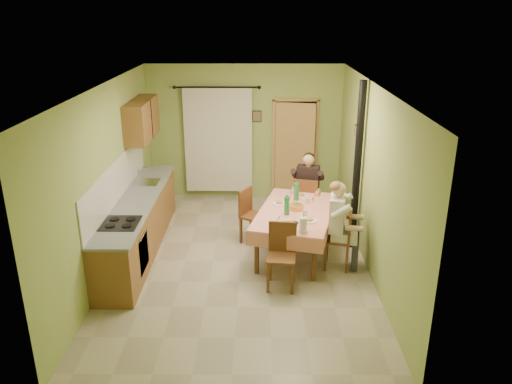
{
  "coord_description": "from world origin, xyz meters",
  "views": [
    {
      "loc": [
        0.29,
        -7.17,
        3.84
      ],
      "look_at": [
        0.25,
        0.1,
        1.15
      ],
      "focal_mm": 35.0,
      "sensor_mm": 36.0,
      "label": 1
    }
  ],
  "objects_px": {
    "chair_right": "(338,250)",
    "stove_flue": "(356,189)",
    "chair_left": "(253,226)",
    "chair_near": "(281,269)",
    "man_far": "(308,182)",
    "man_right": "(339,215)",
    "dining_table": "(295,232)",
    "chair_far": "(306,213)"
  },
  "relations": [
    {
      "from": "man_right",
      "to": "stove_flue",
      "type": "relative_size",
      "value": 0.5
    },
    {
      "from": "chair_left",
      "to": "man_right",
      "type": "xyz_separation_m",
      "value": [
        1.31,
        -0.92,
        0.59
      ]
    },
    {
      "from": "dining_table",
      "to": "man_right",
      "type": "height_order",
      "value": "man_right"
    },
    {
      "from": "man_right",
      "to": "stove_flue",
      "type": "height_order",
      "value": "stove_flue"
    },
    {
      "from": "man_right",
      "to": "stove_flue",
      "type": "bearing_deg",
      "value": -14.5
    },
    {
      "from": "dining_table",
      "to": "man_far",
      "type": "relative_size",
      "value": 1.55
    },
    {
      "from": "chair_right",
      "to": "stove_flue",
      "type": "xyz_separation_m",
      "value": [
        0.37,
        0.79,
        0.74
      ]
    },
    {
      "from": "man_far",
      "to": "man_right",
      "type": "distance_m",
      "value": 1.56
    },
    {
      "from": "chair_far",
      "to": "man_right",
      "type": "bearing_deg",
      "value": -62.88
    },
    {
      "from": "man_far",
      "to": "chair_near",
      "type": "bearing_deg",
      "value": -90.33
    },
    {
      "from": "dining_table",
      "to": "chair_far",
      "type": "xyz_separation_m",
      "value": [
        0.28,
        1.02,
        -0.09
      ]
    },
    {
      "from": "chair_far",
      "to": "chair_right",
      "type": "xyz_separation_m",
      "value": [
        0.36,
        -1.51,
        -0.0
      ]
    },
    {
      "from": "chair_near",
      "to": "chair_right",
      "type": "xyz_separation_m",
      "value": [
        0.91,
        0.59,
        -0.0
      ]
    },
    {
      "from": "chair_far",
      "to": "man_far",
      "type": "distance_m",
      "value": 0.59
    },
    {
      "from": "chair_right",
      "to": "man_far",
      "type": "distance_m",
      "value": 1.68
    },
    {
      "from": "chair_far",
      "to": "stove_flue",
      "type": "bearing_deg",
      "value": -30.47
    },
    {
      "from": "man_right",
      "to": "stove_flue",
      "type": "xyz_separation_m",
      "value": [
        0.39,
        0.79,
        0.15
      ]
    },
    {
      "from": "chair_right",
      "to": "stove_flue",
      "type": "relative_size",
      "value": 0.34
    },
    {
      "from": "chair_near",
      "to": "man_right",
      "type": "xyz_separation_m",
      "value": [
        0.89,
        0.59,
        0.59
      ]
    },
    {
      "from": "chair_right",
      "to": "chair_left",
      "type": "height_order",
      "value": "chair_left"
    },
    {
      "from": "chair_left",
      "to": "stove_flue",
      "type": "height_order",
      "value": "stove_flue"
    },
    {
      "from": "chair_near",
      "to": "chair_right",
      "type": "height_order",
      "value": "chair_near"
    },
    {
      "from": "dining_table",
      "to": "chair_far",
      "type": "relative_size",
      "value": 2.18
    },
    {
      "from": "chair_right",
      "to": "man_right",
      "type": "height_order",
      "value": "man_right"
    },
    {
      "from": "chair_left",
      "to": "stove_flue",
      "type": "bearing_deg",
      "value": 116.66
    },
    {
      "from": "man_far",
      "to": "man_right",
      "type": "xyz_separation_m",
      "value": [
        0.34,
        -1.53,
        0.0
      ]
    },
    {
      "from": "stove_flue",
      "to": "chair_near",
      "type": "bearing_deg",
      "value": -132.78
    },
    {
      "from": "chair_right",
      "to": "man_far",
      "type": "height_order",
      "value": "man_far"
    },
    {
      "from": "stove_flue",
      "to": "chair_far",
      "type": "bearing_deg",
      "value": 135.19
    },
    {
      "from": "chair_far",
      "to": "chair_left",
      "type": "distance_m",
      "value": 1.14
    },
    {
      "from": "chair_left",
      "to": "chair_right",
      "type": "bearing_deg",
      "value": 86.26
    },
    {
      "from": "chair_near",
      "to": "chair_left",
      "type": "relative_size",
      "value": 1.01
    },
    {
      "from": "chair_right",
      "to": "stove_flue",
      "type": "distance_m",
      "value": 1.14
    },
    {
      "from": "chair_right",
      "to": "man_right",
      "type": "bearing_deg",
      "value": 90.0
    },
    {
      "from": "chair_left",
      "to": "man_far",
      "type": "distance_m",
      "value": 1.29
    },
    {
      "from": "man_right",
      "to": "dining_table",
      "type": "bearing_deg",
      "value": 63.35
    },
    {
      "from": "chair_near",
      "to": "stove_flue",
      "type": "distance_m",
      "value": 2.02
    },
    {
      "from": "chair_near",
      "to": "stove_flue",
      "type": "relative_size",
      "value": 0.34
    },
    {
      "from": "chair_near",
      "to": "man_far",
      "type": "relative_size",
      "value": 0.69
    },
    {
      "from": "dining_table",
      "to": "chair_left",
      "type": "xyz_separation_m",
      "value": [
        -0.69,
        0.43,
        -0.09
      ]
    },
    {
      "from": "chair_left",
      "to": "stove_flue",
      "type": "distance_m",
      "value": 1.86
    },
    {
      "from": "dining_table",
      "to": "chair_near",
      "type": "bearing_deg",
      "value": -89.95
    }
  ]
}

